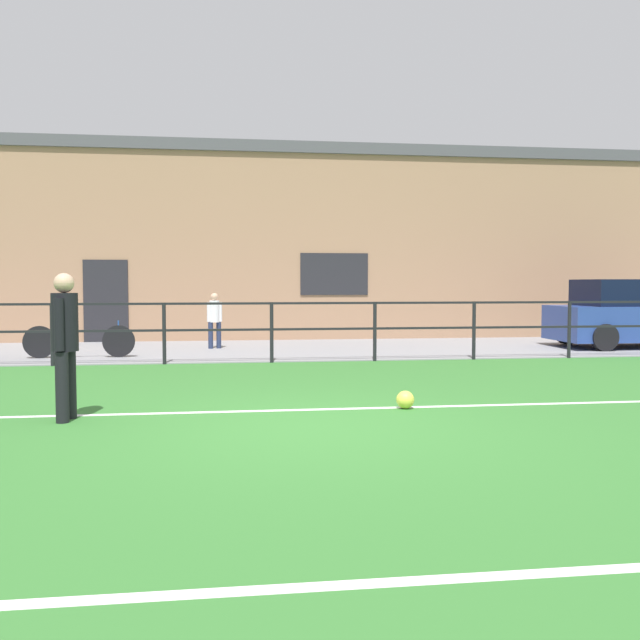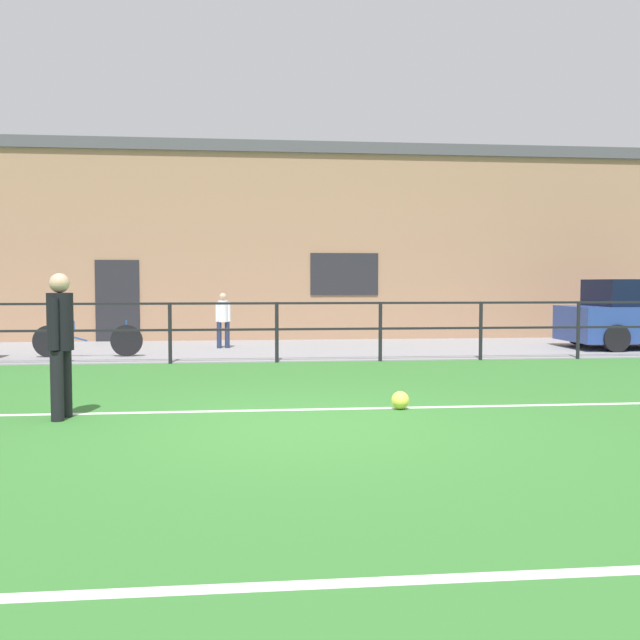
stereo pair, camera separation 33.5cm
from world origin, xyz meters
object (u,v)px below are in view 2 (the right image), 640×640
player_goalkeeper (60,336)px  bicycle_parked_1 (88,340)px  soccer_ball_match (400,400)px  spectator_child (223,317)px

player_goalkeeper → bicycle_parked_1: player_goalkeeper is taller
player_goalkeeper → bicycle_parked_1: bearing=17.2°
player_goalkeeper → bicycle_parked_1: 6.60m
player_goalkeeper → soccer_ball_match: player_goalkeeper is taller
soccer_ball_match → spectator_child: 8.28m
soccer_ball_match → bicycle_parked_1: 8.06m
spectator_child → soccer_ball_match: bearing=94.0°
player_goalkeeper → spectator_child: size_ratio=1.28×
player_goalkeeper → spectator_child: 8.24m
player_goalkeeper → bicycle_parked_1: size_ratio=0.75×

